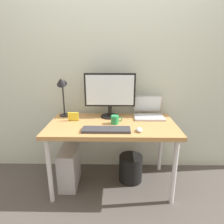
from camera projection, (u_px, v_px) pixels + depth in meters
name	position (u px, v px, depth m)	size (l,w,h in m)	color
ground_plane	(112.00, 183.00, 2.18)	(6.00, 6.00, 0.00)	#4C4742
back_wall	(113.00, 62.00, 2.18)	(4.40, 0.04, 2.60)	silver
desk	(112.00, 129.00, 1.99)	(1.28, 0.68, 0.71)	#B7844C
monitor	(110.00, 93.00, 2.09)	(0.54, 0.20, 0.48)	black
laptop	(148.00, 112.00, 2.17)	(0.32, 0.29, 0.22)	#B2B2B7
desk_lamp	(62.00, 88.00, 2.08)	(0.11, 0.16, 0.46)	#232328
keyboard	(106.00, 130.00, 1.78)	(0.44, 0.14, 0.02)	#333338
mouse	(139.00, 130.00, 1.76)	(0.06, 0.09, 0.03)	silver
coffee_mug	(115.00, 120.00, 1.95)	(0.11, 0.08, 0.09)	#268C4C
photo_frame	(73.00, 116.00, 2.03)	(0.11, 0.02, 0.09)	yellow
computer_tower	(69.00, 167.00, 2.11)	(0.18, 0.36, 0.42)	#B2B2B7
wastebasket	(131.00, 168.00, 2.20)	(0.26, 0.26, 0.30)	black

